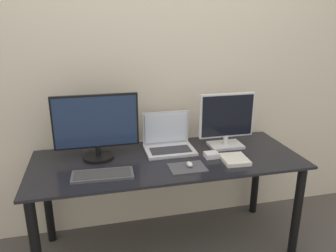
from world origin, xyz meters
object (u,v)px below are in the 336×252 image
object	(u,v)px
mouse	(190,164)
power_brick	(211,155)
monitor_left	(96,126)
book	(235,159)
laptop	(168,141)
keyboard	(103,175)
monitor_right	(227,121)

from	to	relation	value
mouse	power_brick	world-z (taller)	mouse
monitor_left	book	distance (m)	0.93
laptop	monitor_left	bearing A→B (deg)	-174.33
mouse	book	world-z (taller)	mouse
monitor_left	power_brick	xyz separation A→B (m)	(0.74, -0.17, -0.21)
keyboard	power_brick	xyz separation A→B (m)	(0.73, 0.11, 0.01)
monitor_left	mouse	world-z (taller)	monitor_left
monitor_left	monitor_right	distance (m)	0.91
monitor_right	monitor_left	bearing A→B (deg)	180.00
keyboard	mouse	xyz separation A→B (m)	(0.54, -0.00, 0.01)
power_brick	keyboard	bearing A→B (deg)	-171.28
laptop	book	world-z (taller)	laptop
monitor_right	mouse	bearing A→B (deg)	-142.15
mouse	monitor_left	bearing A→B (deg)	153.20
book	keyboard	bearing A→B (deg)	-178.98
monitor_left	keyboard	distance (m)	0.35
monitor_right	laptop	world-z (taller)	monitor_right
mouse	book	xyz separation A→B (m)	(0.31, 0.02, -0.01)
monitor_right	power_brick	distance (m)	0.30
monitor_left	laptop	bearing A→B (deg)	5.67
keyboard	book	bearing A→B (deg)	1.02
monitor_left	laptop	size ratio (longest dim) A/B	1.61
book	power_brick	size ratio (longest dim) A/B	2.13
keyboard	laptop	bearing A→B (deg)	34.28
laptop	book	size ratio (longest dim) A/B	1.75
mouse	power_brick	xyz separation A→B (m)	(0.19, 0.11, -0.00)
mouse	keyboard	bearing A→B (deg)	179.83
monitor_right	laptop	xyz separation A→B (m)	(-0.42, 0.05, -0.13)
monitor_left	monitor_right	size ratio (longest dim) A/B	1.37
book	laptop	bearing A→B (deg)	140.19
monitor_right	mouse	size ratio (longest dim) A/B	6.65
keyboard	power_brick	distance (m)	0.73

